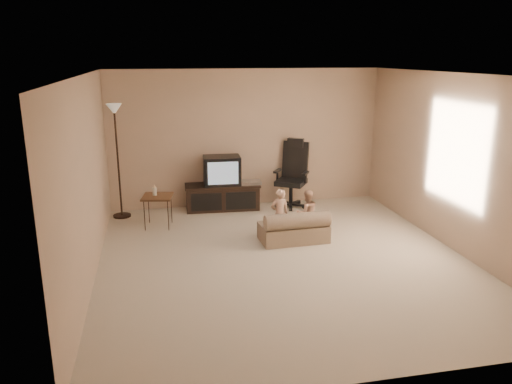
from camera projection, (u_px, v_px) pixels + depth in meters
floor at (284, 259)px, 6.91m from camera, size 5.50×5.50×0.00m
room_shell at (285, 151)px, 6.51m from camera, size 5.50×5.50×5.50m
tv_stand at (223, 187)px, 9.06m from camera, size 1.39×0.57×0.98m
office_chair at (292, 183)px, 9.23m from camera, size 0.80×0.80×1.25m
side_table at (157, 197)px, 8.10m from camera, size 0.55×0.55×0.71m
floor_lamp at (116, 136)px, 8.35m from camera, size 0.30×0.30×1.96m
child_sofa at (294, 229)px, 7.51m from camera, size 1.03×0.61×0.49m
toddler_left at (280, 214)px, 7.62m from camera, size 0.29×0.22×0.78m
toddler_right at (307, 213)px, 7.74m from camera, size 0.36×0.21×0.73m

